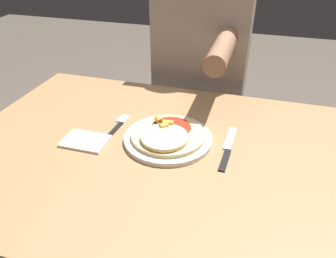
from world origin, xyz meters
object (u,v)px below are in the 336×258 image
at_px(fork, 117,127).
at_px(knife, 228,148).
at_px(dining_table, 177,183).
at_px(pizza, 167,134).
at_px(person_diner, 201,72).
at_px(plate, 168,138).

relative_size(fork, knife, 0.80).
xyz_separation_m(dining_table, pizza, (-0.05, 0.05, 0.13)).
bearing_deg(fork, person_diner, 72.59).
bearing_deg(person_diner, pizza, -88.87).
bearing_deg(plate, pizza, -100.04).
bearing_deg(pizza, fork, 170.84).
xyz_separation_m(plate, fork, (-0.17, 0.02, -0.00)).
height_order(dining_table, fork, fork).
height_order(dining_table, plate, plate).
height_order(dining_table, person_diner, person_diner).
distance_m(dining_table, plate, 0.14).
height_order(pizza, fork, pizza).
relative_size(pizza, fork, 1.23).
bearing_deg(fork, plate, -7.58).
distance_m(dining_table, knife, 0.18).
xyz_separation_m(plate, pizza, (-0.00, -0.00, 0.02)).
xyz_separation_m(fork, person_diner, (0.16, 0.52, -0.00)).
distance_m(plate, pizza, 0.02).
bearing_deg(fork, knife, -2.87).
height_order(pizza, knife, pizza).
relative_size(plate, knife, 1.17).
bearing_deg(person_diner, fork, -107.41).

